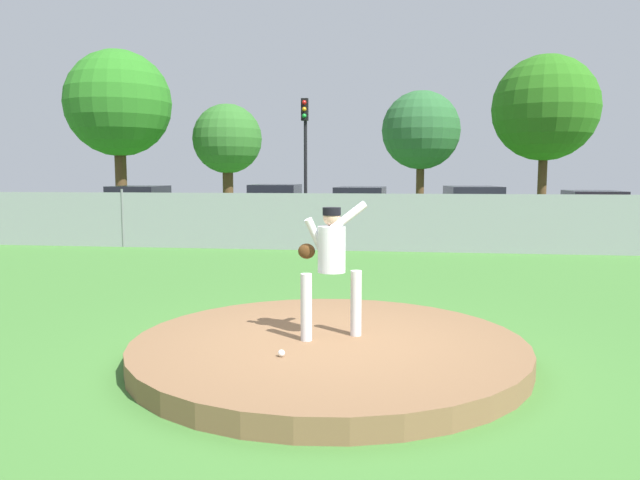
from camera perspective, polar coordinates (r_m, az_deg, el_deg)
The scene contains 16 objects.
ground_plane at distance 12.97m, azimuth 4.05°, elevation -3.28°, with size 80.00×80.00×0.00m, color #427A33.
asphalt_strip at distance 21.39m, azimuth 5.56°, elevation 0.47°, with size 44.00×7.00×0.01m, color #2B2B2D.
pitchers_mound at distance 7.11m, azimuth 0.81°, elevation -10.26°, with size 4.54×4.54×0.24m, color brown.
pitcher_youth at distance 6.95m, azimuth 1.01°, elevation -1.70°, with size 0.81×0.42×1.60m.
baseball at distance 6.43m, azimuth -3.67°, elevation -10.62°, with size 0.07×0.07×0.07m, color white.
chainlink_fence at distance 16.84m, azimuth 4.97°, elevation 1.66°, with size 36.81×0.07×1.71m.
parked_car_red at distance 22.35m, azimuth 24.33°, elevation 2.13°, with size 2.01×4.19×1.59m.
parked_car_charcoal at distance 23.14m, azimuth -16.66°, elevation 2.68°, with size 2.17×4.31×1.72m.
parked_car_slate at distance 21.50m, azimuth 3.87°, elevation 2.68°, with size 1.97×4.55×1.70m.
parked_car_navy at distance 21.74m, azimuth -4.20°, elevation 2.77°, with size 1.94×4.14×1.78m.
parked_car_silver at distance 21.44m, azimuth 14.16°, elevation 2.53°, with size 2.15×4.62×1.73m.
traffic_light_near at distance 25.40m, azimuth -1.41°, elevation 9.43°, with size 0.28×0.46×5.24m.
tree_bushy_near at distance 32.39m, azimuth -18.50°, elevation 12.09°, with size 5.24×5.24×8.27m.
tree_broad_left at distance 32.32m, azimuth -8.75°, elevation 9.35°, with size 3.61×3.61×5.79m.
tree_broad_right at distance 30.26m, azimuth 9.52°, elevation 10.15°, with size 3.81×3.81×6.18m.
tree_leaning_west at distance 29.45m, azimuth 20.48°, elevation 11.56°, with size 4.71×4.71×7.44m.
Camera 1 is at (0.83, -6.77, 2.14)m, focal length 33.88 mm.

